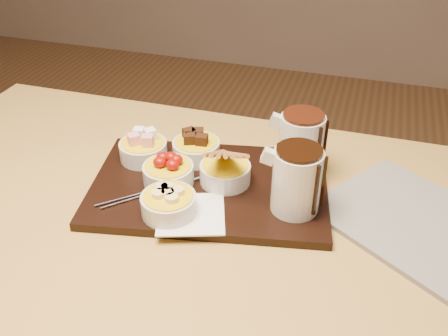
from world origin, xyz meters
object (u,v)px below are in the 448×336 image
(pitcher_dark_chocolate, at_px, (297,181))
(pitcher_milk_chocolate, at_px, (301,144))
(dining_table, at_px, (157,245))
(serving_board, at_px, (210,187))
(bowl_strawberries, at_px, (168,174))
(newspaper, at_px, (416,223))

(pitcher_dark_chocolate, bearing_deg, pitcher_milk_chocolate, 85.60)
(dining_table, xyz_separation_m, serving_board, (0.09, 0.08, 0.11))
(bowl_strawberries, distance_m, pitcher_milk_chocolate, 0.27)
(dining_table, distance_m, pitcher_milk_chocolate, 0.35)
(dining_table, relative_size, serving_board, 2.61)
(bowl_strawberries, relative_size, pitcher_milk_chocolate, 0.83)
(pitcher_milk_chocolate, bearing_deg, bowl_strawberries, -163.61)
(dining_table, height_order, pitcher_dark_chocolate, pitcher_dark_chocolate)
(serving_board, relative_size, bowl_strawberries, 4.60)
(pitcher_dark_chocolate, bearing_deg, dining_table, -179.71)
(dining_table, height_order, newspaper, newspaper)
(pitcher_milk_chocolate, bearing_deg, dining_table, -154.47)
(pitcher_dark_chocolate, bearing_deg, serving_board, 160.02)
(serving_board, height_order, pitcher_dark_chocolate, pitcher_dark_chocolate)
(pitcher_milk_chocolate, relative_size, newspaper, 0.38)
(pitcher_milk_chocolate, bearing_deg, pitcher_dark_chocolate, -94.40)
(serving_board, bearing_deg, bowl_strawberries, -176.42)
(serving_board, distance_m, newspaper, 0.39)
(pitcher_dark_chocolate, bearing_deg, newspaper, -0.52)
(serving_board, xyz_separation_m, bowl_strawberries, (-0.08, -0.02, 0.03))
(serving_board, relative_size, newspaper, 1.43)
(pitcher_dark_chocolate, height_order, newspaper, pitcher_dark_chocolate)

